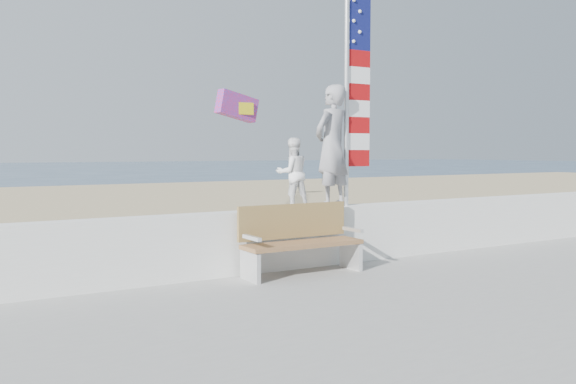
% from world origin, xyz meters
% --- Properties ---
extents(ground, '(220.00, 220.00, 0.00)m').
position_xyz_m(ground, '(0.00, 0.00, 0.00)').
color(ground, '#2F455F').
rests_on(ground, ground).
extents(sand, '(90.00, 40.00, 0.08)m').
position_xyz_m(sand, '(0.00, 9.00, 0.04)').
color(sand, tan).
rests_on(sand, ground).
extents(seawall, '(30.00, 0.35, 0.90)m').
position_xyz_m(seawall, '(0.00, 2.00, 0.63)').
color(seawall, white).
rests_on(seawall, boardwalk).
extents(adult, '(0.81, 0.67, 1.91)m').
position_xyz_m(adult, '(1.12, 2.00, 2.03)').
color(adult, gray).
rests_on(adult, seawall).
extents(child, '(0.57, 0.47, 1.07)m').
position_xyz_m(child, '(0.40, 2.00, 1.62)').
color(child, white).
rests_on(child, seawall).
extents(bench, '(1.80, 0.57, 1.00)m').
position_xyz_m(bench, '(0.24, 1.55, 0.69)').
color(bench, olive).
rests_on(bench, boardwalk).
extents(flag, '(0.50, 0.08, 3.50)m').
position_xyz_m(flag, '(1.53, 2.00, 2.99)').
color(flag, white).
rests_on(flag, seawall).
extents(parafoil_kite, '(0.98, 0.38, 0.66)m').
position_xyz_m(parafoil_kite, '(1.20, 5.47, 2.86)').
color(parafoil_kite, '#FD1C29').
rests_on(parafoil_kite, ground).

